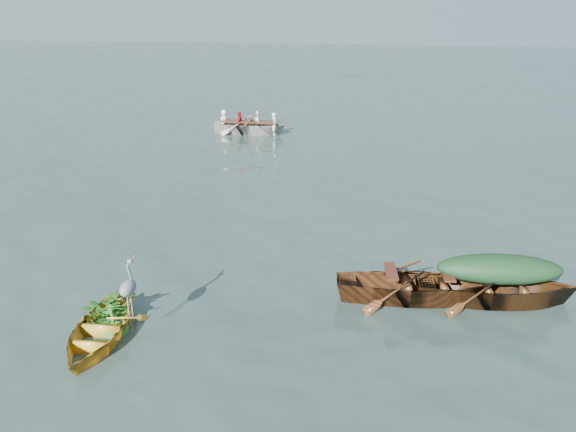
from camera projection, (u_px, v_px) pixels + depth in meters
name	position (u px, v px, depth m)	size (l,w,h in m)	color
ground	(228.00, 315.00, 9.70)	(140.00, 140.00, 0.00)	#31453F
yellow_dinghy	(99.00, 341.00, 8.94)	(1.16, 2.68, 0.69)	orange
green_tarp_boat	(495.00, 302.00, 10.10)	(1.24, 3.98, 0.90)	#543113
open_wooden_boat	(416.00, 300.00, 10.19)	(1.26, 4.05, 0.92)	brown
rowed_boat	(249.00, 134.00, 23.17)	(1.27, 4.24, 1.01)	beige
green_tarp_cover	(500.00, 267.00, 9.85)	(0.68, 2.19, 0.52)	#16371A
thwart_benches	(418.00, 276.00, 10.02)	(0.76, 2.02, 0.04)	#441A0F
heron	(129.00, 296.00, 8.67)	(0.28, 0.40, 0.92)	gray
dinghy_weeds	(109.00, 288.00, 9.23)	(0.70, 0.90, 0.60)	#236E1C
rowers	(249.00, 113.00, 22.86)	(1.14, 2.97, 0.76)	white
oars	(249.00, 121.00, 22.98)	(2.60, 0.60, 0.06)	olive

